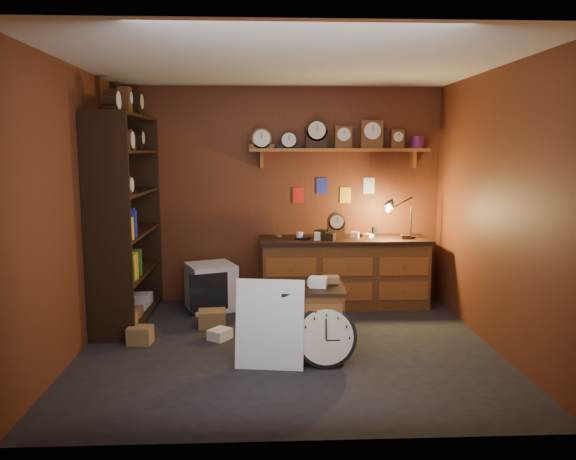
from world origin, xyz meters
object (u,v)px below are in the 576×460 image
(shelving_unit, at_px, (123,211))
(low_cabinet, at_px, (313,319))
(big_round_clock, at_px, (326,337))
(workbench, at_px, (344,268))

(shelving_unit, bearing_deg, low_cabinet, -31.60)
(big_round_clock, bearing_deg, low_cabinet, 109.59)
(shelving_unit, bearing_deg, workbench, 10.96)
(workbench, bearing_deg, big_round_clock, -102.88)
(shelving_unit, height_order, low_cabinet, shelving_unit)
(big_round_clock, bearing_deg, workbench, 77.12)
(workbench, height_order, big_round_clock, workbench)
(shelving_unit, distance_m, workbench, 2.71)
(shelving_unit, distance_m, low_cabinet, 2.52)
(big_round_clock, bearing_deg, shelving_unit, 144.64)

